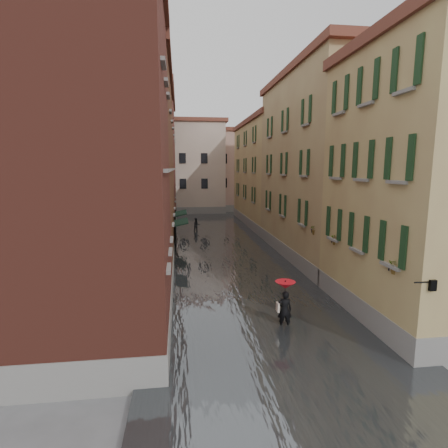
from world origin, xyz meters
TOP-DOWN VIEW (x-y plane):
  - ground at (0.00, 0.00)m, footprint 120.00×120.00m
  - floodwater at (0.00, 13.00)m, footprint 10.00×60.00m
  - building_left_near at (-7.00, -2.00)m, footprint 6.00×8.00m
  - building_left_mid at (-7.00, 9.00)m, footprint 6.00×14.00m
  - building_left_far at (-7.00, 24.00)m, footprint 6.00×16.00m
  - building_right_near at (7.00, -2.00)m, footprint 6.00×8.00m
  - building_right_mid at (7.00, 9.00)m, footprint 6.00×14.00m
  - building_right_far at (7.00, 24.00)m, footprint 6.00×16.00m
  - building_end_cream at (-3.00, 38.00)m, footprint 12.00×9.00m
  - building_end_pink at (6.00, 40.00)m, footprint 10.00×9.00m
  - awning_near at (-3.49, 11.15)m, footprint 1.09×3.00m
  - awning_far at (-3.48, 16.53)m, footprint 1.09×3.27m
  - wall_lantern at (4.33, -6.00)m, footprint 0.71×0.22m
  - window_planters at (4.12, -0.38)m, footprint 0.59×8.39m
  - pedestrian_main at (0.71, -2.37)m, footprint 0.86×0.86m
  - pedestrian_far at (-1.82, 20.31)m, footprint 0.83×0.71m

SIDE VIEW (x-z plane):
  - ground at x=0.00m, z-range 0.00..0.00m
  - floodwater at x=0.00m, z-range 0.00..0.20m
  - pedestrian_far at x=-1.82m, z-range 0.00..1.50m
  - pedestrian_main at x=0.71m, z-range 0.17..2.23m
  - awning_near at x=-3.49m, z-range 1.07..3.87m
  - awning_far at x=-3.48m, z-range 1.07..3.87m
  - wall_lantern at x=4.33m, z-range 2.83..3.18m
  - window_planters at x=4.12m, z-range 3.09..3.93m
  - building_right_near at x=7.00m, z-range 0.00..11.50m
  - building_right_far at x=7.00m, z-range 0.00..11.50m
  - building_end_pink at x=6.00m, z-range 0.00..12.00m
  - building_left_mid at x=-7.00m, z-range 0.00..12.50m
  - building_left_near at x=-7.00m, z-range 0.00..13.00m
  - building_right_mid at x=7.00m, z-range 0.00..13.00m
  - building_end_cream at x=-3.00m, z-range 0.00..13.00m
  - building_left_far at x=-7.00m, z-range 0.00..14.00m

